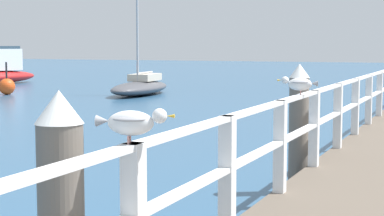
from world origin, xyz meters
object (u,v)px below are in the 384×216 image
Objects in this scene: seagull_background at (299,83)px; boat_0 at (140,86)px; seagull_foreground at (132,121)px; dock_piling_far at (299,128)px; channel_buoy at (7,86)px.

boat_0 is (-11.08, 16.59, -1.31)m from seagull_background.
seagull_foreground and seagull_background have the same top height.
seagull_foreground is at bearing 168.92° from seagull_background.
boat_0 is at bearing 125.34° from dock_piling_far.
seagull_foreground is at bearing -48.33° from channel_buoy.
dock_piling_far is 3.92× the size of seagull_background.
channel_buoy is at bearing 37.48° from seagull_background.
channel_buoy is (-16.36, 14.33, -1.32)m from seagull_background.
boat_0 is at bearing 22.42° from seagull_background.
seagull_foreground is 23.50m from boat_0.
dock_piling_far is 0.29× the size of boat_0.
seagull_foreground is 0.99× the size of seagull_background.
channel_buoy is at bearing -154.57° from seagull_foreground.
seagull_foreground is 0.07× the size of boat_0.
boat_0 is (-10.71, 15.10, -0.57)m from dock_piling_far.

